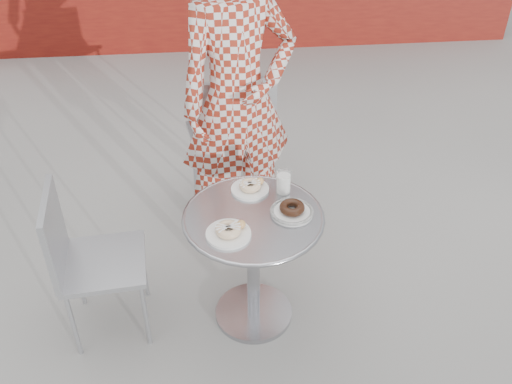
{
  "coord_description": "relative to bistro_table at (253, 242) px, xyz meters",
  "views": [
    {
      "loc": [
        -0.24,
        -2.07,
        2.33
      ],
      "look_at": [
        -0.03,
        0.07,
        0.74
      ],
      "focal_mm": 40.0,
      "sensor_mm": 36.0,
      "label": 1
    }
  ],
  "objects": [
    {
      "name": "plate_checker",
      "position": [
        0.18,
        0.0,
        0.18
      ],
      "size": [
        0.21,
        0.21,
        0.05
      ],
      "rotation": [
        0.0,
        0.0,
        0.12
      ],
      "color": "white",
      "rests_on": "bistro_table"
    },
    {
      "name": "bistro_table",
      "position": [
        0.0,
        0.0,
        0.0
      ],
      "size": [
        0.67,
        0.67,
        0.68
      ],
      "rotation": [
        0.0,
        0.0,
        -0.13
      ],
      "color": "#B0AFB4",
      "rests_on": "ground"
    },
    {
      "name": "milk_cup",
      "position": [
        0.16,
        0.17,
        0.22
      ],
      "size": [
        0.07,
        0.07,
        0.12
      ],
      "rotation": [
        0.0,
        0.0,
        0.18
      ],
      "color": "white",
      "rests_on": "bistro_table"
    },
    {
      "name": "chair_far",
      "position": [
        -0.05,
        1.0,
        -0.21
      ],
      "size": [
        0.54,
        0.54,
        0.98
      ],
      "rotation": [
        0.0,
        0.0,
        3.31
      ],
      "color": "#ADB0B5",
      "rests_on": "ground"
    },
    {
      "name": "ground",
      "position": [
        0.05,
        0.02,
        -0.51
      ],
      "size": [
        60.0,
        60.0,
        0.0
      ],
      "primitive_type": "plane",
      "color": "#A5A29D",
      "rests_on": "ground"
    },
    {
      "name": "plate_far",
      "position": [
        0.01,
        0.2,
        0.18
      ],
      "size": [
        0.19,
        0.19,
        0.05
      ],
      "rotation": [
        0.0,
        0.0,
        0.16
      ],
      "color": "white",
      "rests_on": "bistro_table"
    },
    {
      "name": "seated_person",
      "position": [
        -0.02,
        0.71,
        0.4
      ],
      "size": [
        0.77,
        0.62,
        1.83
      ],
      "primitive_type": "imported",
      "rotation": [
        0.0,
        0.0,
        0.32
      ],
      "color": "maroon",
      "rests_on": "ground"
    },
    {
      "name": "plate_near",
      "position": [
        -0.12,
        -0.12,
        0.19
      ],
      "size": [
        0.2,
        0.2,
        0.05
      ],
      "rotation": [
        0.0,
        0.0,
        0.1
      ],
      "color": "white",
      "rests_on": "bistro_table"
    },
    {
      "name": "chair_left",
      "position": [
        -0.74,
        0.02,
        -0.25
      ],
      "size": [
        0.43,
        0.43,
        0.84
      ],
      "rotation": [
        0.0,
        0.0,
        1.66
      ],
      "color": "#ADB0B5",
      "rests_on": "ground"
    }
  ]
}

